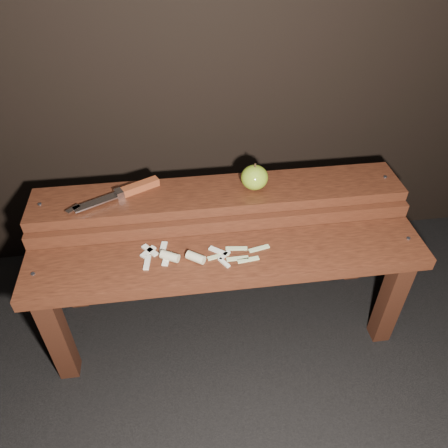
{
  "coord_description": "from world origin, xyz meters",
  "views": [
    {
      "loc": [
        -0.14,
        -0.96,
        1.33
      ],
      "look_at": [
        0.0,
        0.06,
        0.45
      ],
      "focal_mm": 35.0,
      "sensor_mm": 36.0,
      "label": 1
    }
  ],
  "objects": [
    {
      "name": "knife",
      "position": [
        -0.29,
        0.19,
        0.51
      ],
      "size": [
        0.28,
        0.15,
        0.03
      ],
      "color": "brown",
      "rests_on": "bench_rear_tier"
    },
    {
      "name": "apple_scraps",
      "position": [
        -0.12,
        -0.04,
        0.43
      ],
      "size": [
        0.39,
        0.13,
        0.03
      ],
      "color": "beige",
      "rests_on": "bench_front_tier"
    },
    {
      "name": "ground",
      "position": [
        0.0,
        0.0,
        0.0
      ],
      "size": [
        60.0,
        60.0,
        0.0
      ],
      "primitive_type": "plane",
      "color": "black"
    },
    {
      "name": "bench_rear_tier",
      "position": [
        0.0,
        0.17,
        0.41
      ],
      "size": [
        1.2,
        0.21,
        0.5
      ],
      "color": "black",
      "rests_on": "ground"
    },
    {
      "name": "apple",
      "position": [
        0.11,
        0.17,
        0.54
      ],
      "size": [
        0.09,
        0.09,
        0.09
      ],
      "color": "olive",
      "rests_on": "bench_rear_tier"
    },
    {
      "name": "bench_front_tier",
      "position": [
        0.0,
        -0.06,
        0.35
      ],
      "size": [
        1.2,
        0.2,
        0.42
      ],
      "color": "black",
      "rests_on": "ground"
    }
  ]
}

